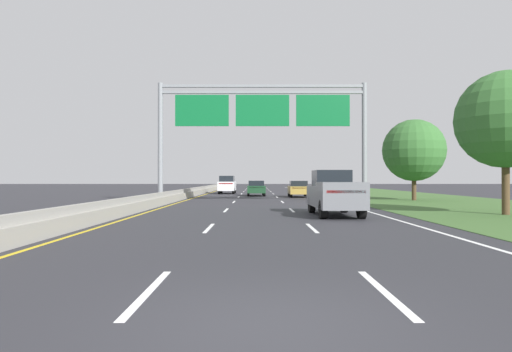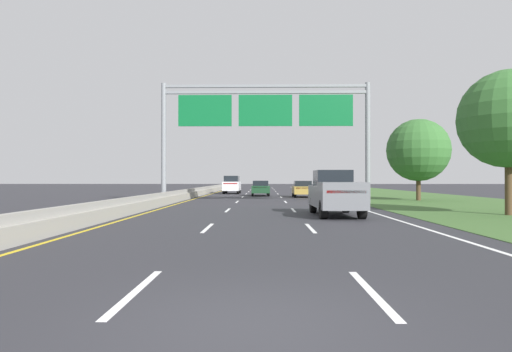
{
  "view_description": "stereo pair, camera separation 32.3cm",
  "coord_description": "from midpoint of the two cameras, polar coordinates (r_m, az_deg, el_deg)",
  "views": [
    {
      "loc": [
        -0.16,
        -5.47,
        1.78
      ],
      "look_at": [
        -0.21,
        17.01,
        1.91
      ],
      "focal_mm": 31.21,
      "sensor_mm": 36.0,
      "label": 1
    },
    {
      "loc": [
        0.16,
        -5.47,
        1.78
      ],
      "look_at": [
        -0.21,
        17.01,
        1.91
      ],
      "focal_mm": 31.21,
      "sensor_mm": 36.0,
      "label": 2
    }
  ],
  "objects": [
    {
      "name": "pickup_truck_grey",
      "position": [
        21.82,
        9.71,
        -2.18
      ],
      "size": [
        2.06,
        5.42,
        2.2
      ],
      "rotation": [
        0.0,
        0.0,
        1.58
      ],
      "color": "slate",
      "rests_on": "ground"
    },
    {
      "name": "car_white_left_lane_suv",
      "position": [
        52.78,
        -3.76,
        -1.08
      ],
      "size": [
        1.93,
        4.71,
        2.11
      ],
      "rotation": [
        0.0,
        0.0,
        1.56
      ],
      "color": "silver",
      "rests_on": "ground"
    },
    {
      "name": "car_gold_right_lane_sedan",
      "position": [
        43.05,
        5.37,
        -1.62
      ],
      "size": [
        1.87,
        4.42,
        1.57
      ],
      "rotation": [
        0.0,
        0.0,
        1.56
      ],
      "color": "#A38438",
      "rests_on": "ground"
    },
    {
      "name": "grass_verge_right",
      "position": [
        42.85,
        19.16,
        -2.69
      ],
      "size": [
        14.0,
        110.0,
        0.02
      ],
      "primitive_type": "cube",
      "color": "#3D602D",
      "rests_on": "ground"
    },
    {
      "name": "lane_striping",
      "position": [
        40.05,
        0.13,
        -2.88
      ],
      "size": [
        11.96,
        106.0,
        0.01
      ],
      "color": "white",
      "rests_on": "ground"
    },
    {
      "name": "car_darkgreen_centre_lane_sedan",
      "position": [
        46.05,
        -0.06,
        -1.54
      ],
      "size": [
        1.91,
        4.44,
        1.57
      ],
      "rotation": [
        0.0,
        0.0,
        1.59
      ],
      "color": "#193D23",
      "rests_on": "ground"
    },
    {
      "name": "median_barrier_concrete",
      "position": [
        41.03,
        -9.13,
        -2.33
      ],
      "size": [
        0.6,
        110.0,
        0.85
      ],
      "color": "#99968E",
      "rests_on": "ground"
    },
    {
      "name": "roadside_tree_near",
      "position": [
        24.98,
        29.15,
        6.34
      ],
      "size": [
        4.75,
        4.75,
        7.05
      ],
      "color": "#4C3823",
      "rests_on": "ground"
    },
    {
      "name": "overhead_sign_gantry",
      "position": [
        32.2,
        0.67,
        7.58
      ],
      "size": [
        15.06,
        0.42,
        8.68
      ],
      "color": "gray",
      "rests_on": "ground"
    },
    {
      "name": "roadside_tree_mid",
      "position": [
        38.47,
        19.5,
        3.12
      ],
      "size": [
        5.05,
        5.05,
        6.62
      ],
      "color": "#4C3823",
      "rests_on": "ground"
    },
    {
      "name": "ground_plane",
      "position": [
        40.51,
        0.13,
        -2.86
      ],
      "size": [
        220.0,
        220.0,
        0.0
      ],
      "primitive_type": "plane",
      "color": "#2B2B30"
    }
  ]
}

